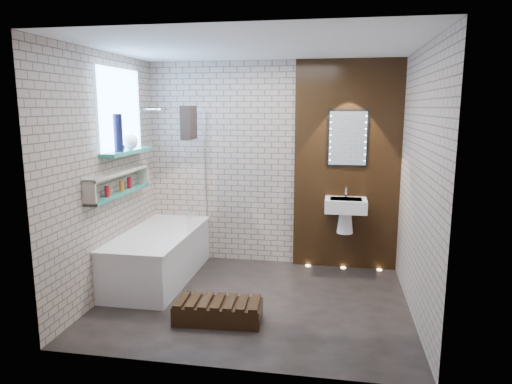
% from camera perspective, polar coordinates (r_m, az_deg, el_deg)
% --- Properties ---
extents(ground, '(3.20, 3.20, 0.00)m').
position_cam_1_polar(ground, '(5.02, -0.30, -13.33)').
color(ground, black).
rests_on(ground, ground).
extents(room_shell, '(3.24, 3.20, 2.60)m').
position_cam_1_polar(room_shell, '(4.65, -0.32, 1.49)').
color(room_shell, '#B59F90').
rests_on(room_shell, ground).
extents(walnut_panel, '(1.30, 0.06, 2.60)m').
position_cam_1_polar(walnut_panel, '(5.84, 11.17, 3.12)').
color(walnut_panel, black).
rests_on(walnut_panel, ground).
extents(clerestory_window, '(0.18, 1.00, 0.94)m').
position_cam_1_polar(clerestory_window, '(5.42, -16.37, 8.73)').
color(clerestory_window, '#7FADE0').
rests_on(clerestory_window, room_shell).
extents(display_niche, '(0.14, 1.30, 0.26)m').
position_cam_1_polar(display_niche, '(5.29, -16.55, 1.05)').
color(display_niche, teal).
rests_on(display_niche, room_shell).
extents(bathtub, '(0.79, 1.74, 0.70)m').
position_cam_1_polar(bathtub, '(5.65, -11.91, -7.66)').
color(bathtub, white).
rests_on(bathtub, ground).
extents(bath_screen, '(0.01, 0.78, 1.40)m').
position_cam_1_polar(bath_screen, '(5.72, -7.34, 2.88)').
color(bath_screen, white).
rests_on(bath_screen, bathtub).
extents(towel, '(0.11, 0.29, 0.38)m').
position_cam_1_polar(towel, '(5.41, -8.34, 8.50)').
color(towel, black).
rests_on(towel, bath_screen).
extents(shower_head, '(0.18, 0.18, 0.02)m').
position_cam_1_polar(shower_head, '(5.87, -11.41, 10.01)').
color(shower_head, silver).
rests_on(shower_head, room_shell).
extents(washbasin, '(0.50, 0.36, 0.58)m').
position_cam_1_polar(washbasin, '(5.73, 11.03, -2.19)').
color(washbasin, white).
rests_on(washbasin, walnut_panel).
extents(led_mirror, '(0.50, 0.02, 0.70)m').
position_cam_1_polar(led_mirror, '(5.77, 11.30, 6.53)').
color(led_mirror, black).
rests_on(led_mirror, walnut_panel).
extents(walnut_step, '(0.85, 0.41, 0.18)m').
position_cam_1_polar(walnut_step, '(4.57, -4.70, -14.58)').
color(walnut_step, black).
rests_on(walnut_step, ground).
extents(niche_bottles, '(0.05, 0.59, 0.13)m').
position_cam_1_polar(niche_bottles, '(5.29, -16.59, 0.59)').
color(niche_bottles, '#B6591C').
rests_on(niche_bottles, display_niche).
extents(sill_vases, '(0.17, 0.42, 0.41)m').
position_cam_1_polar(sill_vases, '(5.34, -15.90, 6.36)').
color(sill_vases, white).
rests_on(sill_vases, clerestory_window).
extents(floor_uplights, '(0.96, 0.06, 0.01)m').
position_cam_1_polar(floor_uplights, '(6.07, 10.75, -9.18)').
color(floor_uplights, '#FFD899').
rests_on(floor_uplights, ground).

